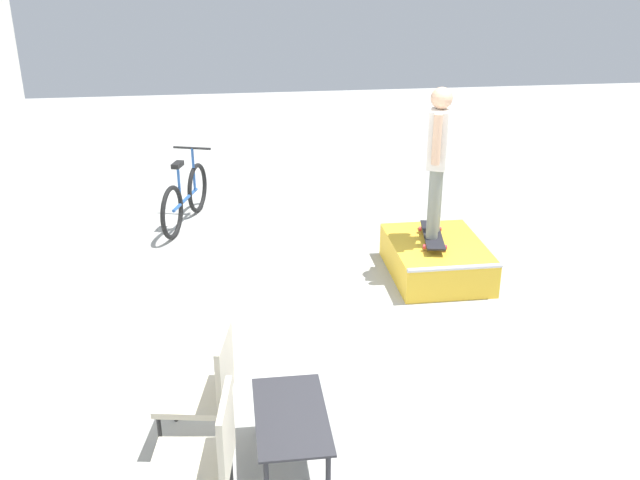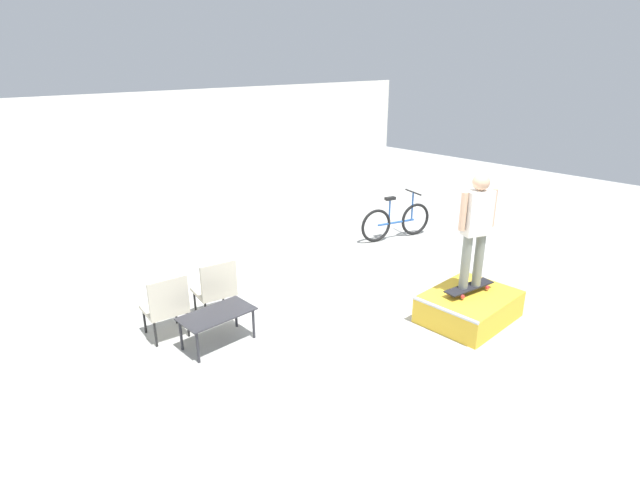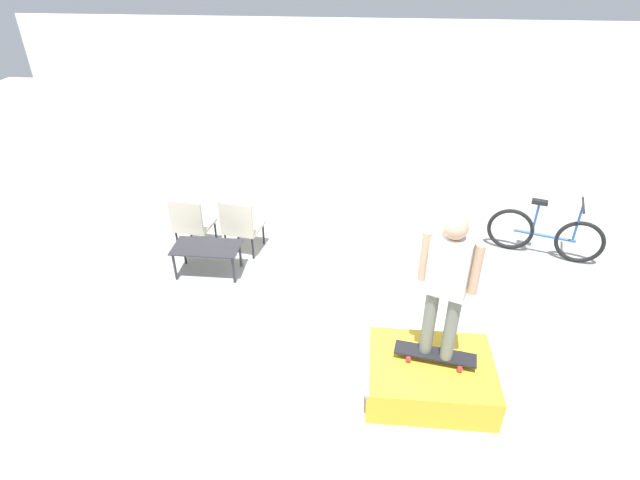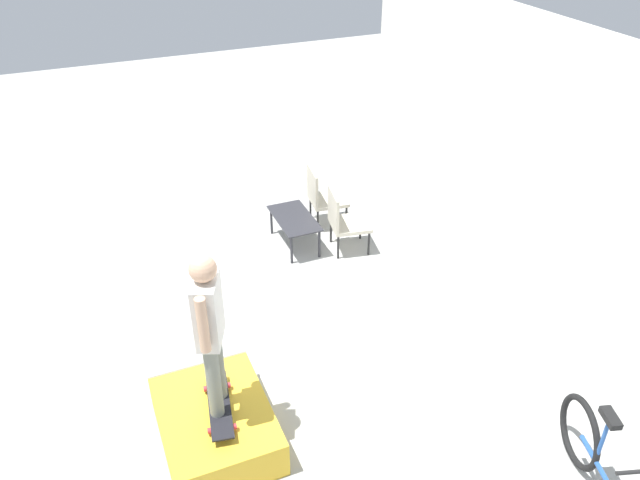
{
  "view_description": "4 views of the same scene",
  "coord_description": "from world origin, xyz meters",
  "px_view_note": "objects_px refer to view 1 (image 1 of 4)",
  "views": [
    {
      "loc": [
        -5.83,
        1.48,
        3.53
      ],
      "look_at": [
        0.13,
        0.69,
        0.98
      ],
      "focal_mm": 40.0,
      "sensor_mm": 36.0,
      "label": 1
    },
    {
      "loc": [
        -4.7,
        -3.92,
        3.56
      ],
      "look_at": [
        0.08,
        1.07,
        1.02
      ],
      "focal_mm": 28.0,
      "sensor_mm": 36.0,
      "label": 2
    },
    {
      "loc": [
        0.46,
        -4.66,
        4.22
      ],
      "look_at": [
        -0.04,
        0.66,
        0.95
      ],
      "focal_mm": 28.0,
      "sensor_mm": 36.0,
      "label": 3
    },
    {
      "loc": [
        5.42,
        -1.44,
        4.85
      ],
      "look_at": [
        -0.07,
        0.85,
        1.1
      ],
      "focal_mm": 35.0,
      "sensor_mm": 36.0,
      "label": 4
    }
  ],
  "objects_px": {
    "patio_chair_right": "(207,385)",
    "person_skater": "(438,151)",
    "skateboard_on_ramp": "(433,235)",
    "coffee_table": "(291,420)",
    "patio_chair_left": "(205,454)",
    "bicycle": "(185,198)",
    "skate_ramp_box": "(436,259)"
  },
  "relations": [
    {
      "from": "skateboard_on_ramp",
      "to": "patio_chair_left",
      "type": "distance_m",
      "value": 4.2
    },
    {
      "from": "patio_chair_left",
      "to": "bicycle",
      "type": "bearing_deg",
      "value": -168.66
    },
    {
      "from": "skate_ramp_box",
      "to": "skateboard_on_ramp",
      "type": "xyz_separation_m",
      "value": [
        0.04,
        0.05,
        0.28
      ]
    },
    {
      "from": "person_skater",
      "to": "patio_chair_left",
      "type": "xyz_separation_m",
      "value": [
        -3.41,
        2.46,
        -0.95
      ]
    },
    {
      "from": "person_skater",
      "to": "coffee_table",
      "type": "xyz_separation_m",
      "value": [
        -3.01,
        1.88,
        -1.05
      ]
    },
    {
      "from": "skateboard_on_ramp",
      "to": "patio_chair_right",
      "type": "bearing_deg",
      "value": 146.81
    },
    {
      "from": "person_skater",
      "to": "patio_chair_left",
      "type": "distance_m",
      "value": 4.31
    },
    {
      "from": "skateboard_on_ramp",
      "to": "coffee_table",
      "type": "distance_m",
      "value": 3.55
    },
    {
      "from": "skate_ramp_box",
      "to": "patio_chair_left",
      "type": "height_order",
      "value": "patio_chair_left"
    },
    {
      "from": "skate_ramp_box",
      "to": "person_skater",
      "type": "xyz_separation_m",
      "value": [
        0.04,
        0.05,
        1.25
      ]
    },
    {
      "from": "skateboard_on_ramp",
      "to": "bicycle",
      "type": "xyz_separation_m",
      "value": [
        1.93,
        2.82,
        -0.11
      ]
    },
    {
      "from": "coffee_table",
      "to": "bicycle",
      "type": "bearing_deg",
      "value": 10.83
    },
    {
      "from": "skateboard_on_ramp",
      "to": "patio_chair_left",
      "type": "height_order",
      "value": "patio_chair_left"
    },
    {
      "from": "person_skater",
      "to": "patio_chair_left",
      "type": "bearing_deg",
      "value": 166.43
    },
    {
      "from": "person_skater",
      "to": "patio_chair_right",
      "type": "distance_m",
      "value": 3.74
    },
    {
      "from": "skate_ramp_box",
      "to": "skateboard_on_ramp",
      "type": "distance_m",
      "value": 0.29
    },
    {
      "from": "person_skater",
      "to": "skateboard_on_ramp",
      "type": "bearing_deg",
      "value": -171.72
    },
    {
      "from": "skate_ramp_box",
      "to": "patio_chair_left",
      "type": "relative_size",
      "value": 1.48
    },
    {
      "from": "skate_ramp_box",
      "to": "bicycle",
      "type": "height_order",
      "value": "bicycle"
    },
    {
      "from": "patio_chair_left",
      "to": "bicycle",
      "type": "height_order",
      "value": "bicycle"
    },
    {
      "from": "patio_chair_right",
      "to": "bicycle",
      "type": "bearing_deg",
      "value": -165.24
    },
    {
      "from": "person_skater",
      "to": "bicycle",
      "type": "relative_size",
      "value": 1.02
    },
    {
      "from": "bicycle",
      "to": "person_skater",
      "type": "bearing_deg",
      "value": -107.04
    },
    {
      "from": "skate_ramp_box",
      "to": "bicycle",
      "type": "xyz_separation_m",
      "value": [
        1.97,
        2.87,
        0.17
      ]
    },
    {
      "from": "skateboard_on_ramp",
      "to": "patio_chair_right",
      "type": "xyz_separation_m",
      "value": [
        -2.64,
        2.46,
        0.02
      ]
    },
    {
      "from": "patio_chair_right",
      "to": "person_skater",
      "type": "bearing_deg",
      "value": 147.31
    },
    {
      "from": "bicycle",
      "to": "coffee_table",
      "type": "bearing_deg",
      "value": -151.83
    },
    {
      "from": "skateboard_on_ramp",
      "to": "patio_chair_right",
      "type": "relative_size",
      "value": 0.95
    },
    {
      "from": "patio_chair_right",
      "to": "bicycle",
      "type": "xyz_separation_m",
      "value": [
        4.57,
        0.35,
        -0.13
      ]
    },
    {
      "from": "skate_ramp_box",
      "to": "bicycle",
      "type": "distance_m",
      "value": 3.48
    },
    {
      "from": "person_skater",
      "to": "bicycle",
      "type": "height_order",
      "value": "person_skater"
    },
    {
      "from": "person_skater",
      "to": "coffee_table",
      "type": "bearing_deg",
      "value": 170.38
    }
  ]
}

